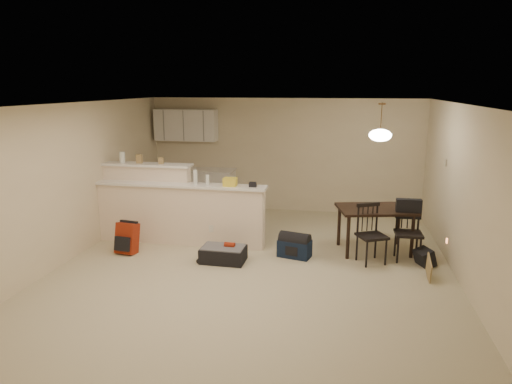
% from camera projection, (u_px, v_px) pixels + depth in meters
% --- Properties ---
extents(room, '(7.00, 7.02, 2.50)m').
position_uv_depth(room, '(254.00, 190.00, 6.78)').
color(room, '#C3B996').
rests_on(room, ground).
extents(breakfast_bar, '(3.08, 0.58, 1.39)m').
position_uv_depth(breakfast_bar, '(168.00, 208.00, 8.19)').
color(breakfast_bar, '#F5E0C6').
rests_on(breakfast_bar, ground).
extents(upper_cabinets, '(1.40, 0.34, 0.70)m').
position_uv_depth(upper_cabinets, '(186.00, 125.00, 10.21)').
color(upper_cabinets, white).
rests_on(upper_cabinets, room).
extents(kitchen_counter, '(1.80, 0.60, 0.90)m').
position_uv_depth(kitchen_counter, '(195.00, 190.00, 10.38)').
color(kitchen_counter, white).
rests_on(kitchen_counter, ground).
extents(thermostat, '(0.02, 0.12, 0.12)m').
position_uv_depth(thermostat, '(445.00, 163.00, 7.66)').
color(thermostat, beige).
rests_on(thermostat, room).
extents(jar, '(0.10, 0.10, 0.20)m').
position_uv_depth(jar, '(122.00, 157.00, 8.29)').
color(jar, silver).
rests_on(jar, breakfast_bar).
extents(cereal_box, '(0.10, 0.07, 0.16)m').
position_uv_depth(cereal_box, '(139.00, 159.00, 8.23)').
color(cereal_box, '#9F8452').
rests_on(cereal_box, breakfast_bar).
extents(small_box, '(0.08, 0.06, 0.12)m').
position_uv_depth(small_box, '(161.00, 161.00, 8.16)').
color(small_box, '#9F8452').
rests_on(small_box, breakfast_bar).
extents(bottle_a, '(0.07, 0.07, 0.26)m').
position_uv_depth(bottle_a, '(195.00, 177.00, 7.87)').
color(bottle_a, silver).
rests_on(bottle_a, breakfast_bar).
extents(bottle_b, '(0.06, 0.06, 0.18)m').
position_uv_depth(bottle_b, '(207.00, 180.00, 7.84)').
color(bottle_b, silver).
rests_on(bottle_b, breakfast_bar).
extents(bag_lump, '(0.22, 0.18, 0.14)m').
position_uv_depth(bag_lump, '(230.00, 182.00, 7.77)').
color(bag_lump, '#9F8452').
rests_on(bag_lump, breakfast_bar).
extents(pouch, '(0.12, 0.10, 0.08)m').
position_uv_depth(pouch, '(253.00, 185.00, 7.71)').
color(pouch, '#9F8452').
rests_on(pouch, breakfast_bar).
extents(dining_table, '(1.38, 1.08, 0.76)m').
position_uv_depth(dining_table, '(375.00, 213.00, 7.65)').
color(dining_table, black).
rests_on(dining_table, ground).
extents(pendant_lamp, '(0.36, 0.36, 0.62)m').
position_uv_depth(pendant_lamp, '(380.00, 135.00, 7.35)').
color(pendant_lamp, brown).
rests_on(pendant_lamp, room).
extents(dining_chair_near, '(0.55, 0.54, 0.95)m').
position_uv_depth(dining_chair_near, '(372.00, 234.00, 7.19)').
color(dining_chair_near, black).
rests_on(dining_chair_near, ground).
extents(dining_chair_far, '(0.43, 0.41, 0.96)m').
position_uv_depth(dining_chair_far, '(409.00, 232.00, 7.29)').
color(dining_chair_far, black).
rests_on(dining_chair_far, ground).
extents(suitcase, '(0.71, 0.47, 0.24)m').
position_uv_depth(suitcase, '(223.00, 254.00, 7.32)').
color(suitcase, black).
rests_on(suitcase, ground).
extents(red_backpack, '(0.37, 0.26, 0.51)m').
position_uv_depth(red_backpack, '(127.00, 238.00, 7.67)').
color(red_backpack, maroon).
rests_on(red_backpack, ground).
extents(navy_duffel, '(0.58, 0.41, 0.29)m').
position_uv_depth(navy_duffel, '(295.00, 248.00, 7.51)').
color(navy_duffel, '#101C33').
rests_on(navy_duffel, ground).
extents(black_daypack, '(0.31, 0.36, 0.26)m').
position_uv_depth(black_daypack, '(425.00, 258.00, 7.14)').
color(black_daypack, black).
rests_on(black_daypack, ground).
extents(cardboard_sheet, '(0.03, 0.41, 0.31)m').
position_uv_depth(cardboard_sheet, '(429.00, 269.00, 6.65)').
color(cardboard_sheet, '#9F8452').
rests_on(cardboard_sheet, ground).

